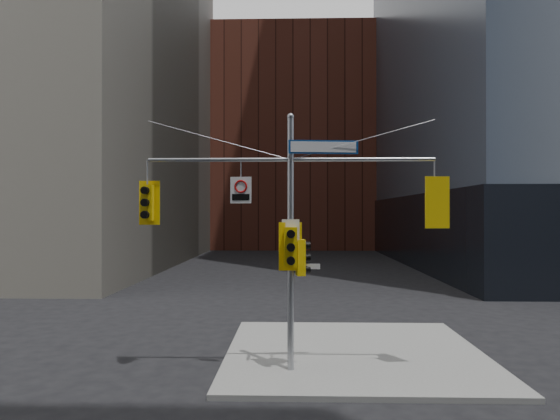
# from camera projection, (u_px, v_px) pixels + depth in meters

# --- Properties ---
(ground) EXTENTS (160.00, 160.00, 0.00)m
(ground) POSITION_uv_depth(u_px,v_px,m) (290.00, 402.00, 11.87)
(ground) COLOR black
(ground) RESTS_ON ground
(sidewalk_corner) EXTENTS (8.00, 8.00, 0.15)m
(sidewalk_corner) POSITION_uv_depth(u_px,v_px,m) (354.00, 353.00, 15.81)
(sidewalk_corner) COLOR gray
(sidewalk_corner) RESTS_ON ground
(brick_midrise) EXTENTS (26.00, 20.00, 28.00)m
(brick_midrise) POSITION_uv_depth(u_px,v_px,m) (293.00, 146.00, 69.94)
(brick_midrise) COLOR brown
(brick_midrise) RESTS_ON ground
(signal_assembly) EXTENTS (8.00, 0.80, 7.30)m
(signal_assembly) POSITION_uv_depth(u_px,v_px,m) (291.00, 216.00, 13.89)
(signal_assembly) COLOR #979A9F
(signal_assembly) RESTS_ON ground
(traffic_light_west_arm) EXTENTS (0.60, 0.49, 1.26)m
(traffic_light_west_arm) POSITION_uv_depth(u_px,v_px,m) (147.00, 203.00, 14.02)
(traffic_light_west_arm) COLOR yellow
(traffic_light_west_arm) RESTS_ON ground
(traffic_light_east_arm) EXTENTS (0.68, 0.57, 1.42)m
(traffic_light_east_arm) POSITION_uv_depth(u_px,v_px,m) (435.00, 202.00, 13.78)
(traffic_light_east_arm) COLOR yellow
(traffic_light_east_arm) RESTS_ON ground
(traffic_light_pole_side) EXTENTS (0.42, 0.36, 1.00)m
(traffic_light_pole_side) POSITION_uv_depth(u_px,v_px,m) (302.00, 258.00, 13.89)
(traffic_light_pole_side) COLOR yellow
(traffic_light_pole_side) RESTS_ON ground
(traffic_light_pole_front) EXTENTS (0.64, 0.51, 1.34)m
(traffic_light_pole_front) POSITION_uv_depth(u_px,v_px,m) (291.00, 247.00, 13.62)
(traffic_light_pole_front) COLOR yellow
(traffic_light_pole_front) RESTS_ON ground
(street_sign_blade) EXTENTS (1.95, 0.25, 0.38)m
(street_sign_blade) POSITION_uv_depth(u_px,v_px,m) (323.00, 147.00, 13.88)
(street_sign_blade) COLOR navy
(street_sign_blade) RESTS_ON ground
(regulatory_sign_arm) EXTENTS (0.59, 0.11, 0.74)m
(regulatory_sign_arm) POSITION_uv_depth(u_px,v_px,m) (241.00, 189.00, 13.91)
(regulatory_sign_arm) COLOR silver
(regulatory_sign_arm) RESTS_ON ground
(regulatory_sign_pole) EXTENTS (0.49, 0.07, 0.64)m
(regulatory_sign_pole) POSITION_uv_depth(u_px,v_px,m) (291.00, 232.00, 13.77)
(regulatory_sign_pole) COLOR silver
(regulatory_sign_pole) RESTS_ON ground
(street_blade_ew) EXTENTS (0.74, 0.08, 0.15)m
(street_blade_ew) POSITION_uv_depth(u_px,v_px,m) (307.00, 266.00, 13.88)
(street_blade_ew) COLOR silver
(street_blade_ew) RESTS_ON ground
(street_blade_ns) EXTENTS (0.06, 0.77, 0.15)m
(street_blade_ns) POSITION_uv_depth(u_px,v_px,m) (291.00, 273.00, 14.34)
(street_blade_ns) COLOR #145926
(street_blade_ns) RESTS_ON ground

